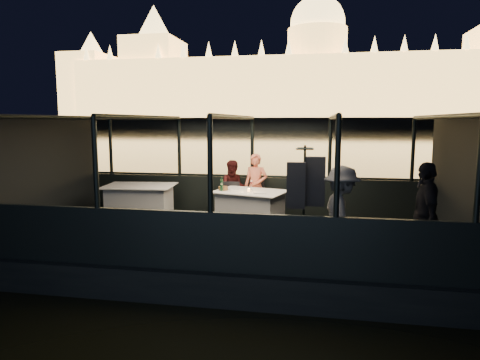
% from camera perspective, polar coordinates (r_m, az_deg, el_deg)
% --- Properties ---
extents(river_water, '(500.00, 500.00, 0.00)m').
position_cam_1_polar(river_water, '(88.03, 9.43, 5.96)').
color(river_water, black).
rests_on(river_water, ground).
extents(boat_hull, '(8.60, 4.40, 1.00)m').
position_cam_1_polar(boat_hull, '(8.57, -0.49, -10.69)').
color(boat_hull, black).
rests_on(boat_hull, river_water).
extents(boat_deck, '(8.00, 4.00, 0.04)m').
position_cam_1_polar(boat_deck, '(8.43, -0.49, -7.60)').
color(boat_deck, black).
rests_on(boat_deck, boat_hull).
extents(gunwale_port, '(8.00, 0.08, 0.90)m').
position_cam_1_polar(gunwale_port, '(10.25, 1.61, -2.12)').
color(gunwale_port, black).
rests_on(gunwale_port, boat_deck).
extents(gunwale_starboard, '(8.00, 0.08, 0.90)m').
position_cam_1_polar(gunwale_starboard, '(6.42, -3.90, -8.21)').
color(gunwale_starboard, black).
rests_on(gunwale_starboard, boat_deck).
extents(cabin_glass_port, '(8.00, 0.02, 1.40)m').
position_cam_1_polar(cabin_glass_port, '(10.11, 1.64, 4.31)').
color(cabin_glass_port, '#99B2B2').
rests_on(cabin_glass_port, gunwale_port).
extents(cabin_glass_starboard, '(8.00, 0.02, 1.40)m').
position_cam_1_polar(cabin_glass_starboard, '(6.20, -4.00, 2.06)').
color(cabin_glass_starboard, '#99B2B2').
rests_on(cabin_glass_starboard, gunwale_starboard).
extents(cabin_roof_glass, '(8.00, 4.00, 0.02)m').
position_cam_1_polar(cabin_roof_glass, '(8.12, -0.51, 8.39)').
color(cabin_roof_glass, '#99B2B2').
rests_on(cabin_roof_glass, boat_deck).
extents(end_wall_fore, '(0.02, 4.00, 2.30)m').
position_cam_1_polar(end_wall_fore, '(9.77, -24.22, 0.84)').
color(end_wall_fore, black).
rests_on(end_wall_fore, boat_deck).
extents(end_wall_aft, '(0.02, 4.00, 2.30)m').
position_cam_1_polar(end_wall_aft, '(8.42, 27.32, -0.36)').
color(end_wall_aft, black).
rests_on(end_wall_aft, boat_deck).
extents(canopy_ribs, '(8.00, 4.00, 2.30)m').
position_cam_1_polar(canopy_ribs, '(8.19, -0.50, 0.32)').
color(canopy_ribs, black).
rests_on(canopy_ribs, boat_deck).
extents(embankment, '(400.00, 140.00, 6.00)m').
position_cam_1_polar(embankment, '(217.99, 10.06, 7.27)').
color(embankment, '#423D33').
rests_on(embankment, ground).
extents(parliament_building, '(220.00, 32.00, 60.00)m').
position_cam_1_polar(parliament_building, '(184.86, 10.20, 15.89)').
color(parliament_building, '#F2D18C').
rests_on(parliament_building, embankment).
extents(dining_table_central, '(1.68, 1.40, 0.77)m').
position_cam_1_polar(dining_table_central, '(9.07, 1.38, -3.85)').
color(dining_table_central, white).
rests_on(dining_table_central, boat_deck).
extents(dining_table_aft, '(1.64, 1.27, 0.81)m').
position_cam_1_polar(dining_table_aft, '(9.85, -13.19, -3.12)').
color(dining_table_aft, silver).
rests_on(dining_table_aft, boat_deck).
extents(chair_port_left, '(0.43, 0.43, 0.85)m').
position_cam_1_polar(chair_port_left, '(9.65, -1.41, -2.75)').
color(chair_port_left, black).
rests_on(chair_port_left, boat_deck).
extents(chair_port_right, '(0.48, 0.48, 0.87)m').
position_cam_1_polar(chair_port_right, '(9.73, 2.00, -2.66)').
color(chair_port_right, black).
rests_on(chair_port_right, boat_deck).
extents(coat_stand, '(0.58, 0.50, 1.86)m').
position_cam_1_polar(coat_stand, '(6.80, 8.51, -3.47)').
color(coat_stand, black).
rests_on(coat_stand, boat_deck).
extents(person_woman_coral, '(0.58, 0.42, 1.50)m').
position_cam_1_polar(person_woman_coral, '(9.71, 2.11, -0.89)').
color(person_woman_coral, '#F47B59').
rests_on(person_woman_coral, boat_deck).
extents(person_man_maroon, '(0.71, 0.60, 1.34)m').
position_cam_1_polar(person_man_maroon, '(9.86, -0.84, -0.75)').
color(person_man_maroon, '#3A1010').
rests_on(person_man_maroon, boat_deck).
extents(passenger_stripe, '(0.80, 1.12, 1.56)m').
position_cam_1_polar(passenger_stripe, '(6.78, 13.38, -4.05)').
color(passenger_stripe, silver).
rests_on(passenger_stripe, boat_deck).
extents(passenger_dark, '(0.43, 0.97, 1.63)m').
position_cam_1_polar(passenger_dark, '(7.07, 23.44, -4.01)').
color(passenger_dark, black).
rests_on(passenger_dark, boat_deck).
extents(wine_bottle, '(0.07, 0.07, 0.29)m').
position_cam_1_polar(wine_bottle, '(9.01, -2.47, -0.51)').
color(wine_bottle, '#12331A').
rests_on(wine_bottle, dining_table_central).
extents(bread_basket, '(0.26, 0.26, 0.08)m').
position_cam_1_polar(bread_basket, '(9.12, -2.25, -1.11)').
color(bread_basket, brown).
rests_on(bread_basket, dining_table_central).
extents(amber_candle, '(0.06, 0.06, 0.07)m').
position_cam_1_polar(amber_candle, '(8.91, 1.16, -1.32)').
color(amber_candle, '#FB9A3E').
rests_on(amber_candle, dining_table_central).
extents(plate_near, '(0.32, 0.32, 0.02)m').
position_cam_1_polar(plate_near, '(8.75, 2.63, -1.70)').
color(plate_near, white).
rests_on(plate_near, dining_table_central).
extents(plate_far, '(0.34, 0.34, 0.02)m').
position_cam_1_polar(plate_far, '(9.22, -0.99, -1.21)').
color(plate_far, white).
rests_on(plate_far, dining_table_central).
extents(wine_glass_white, '(0.07, 0.07, 0.18)m').
position_cam_1_polar(wine_glass_white, '(9.00, -2.50, -0.88)').
color(wine_glass_white, silver).
rests_on(wine_glass_white, dining_table_central).
extents(wine_glass_red, '(0.08, 0.08, 0.21)m').
position_cam_1_polar(wine_glass_red, '(9.11, 1.53, -0.76)').
color(wine_glass_red, white).
rests_on(wine_glass_red, dining_table_central).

